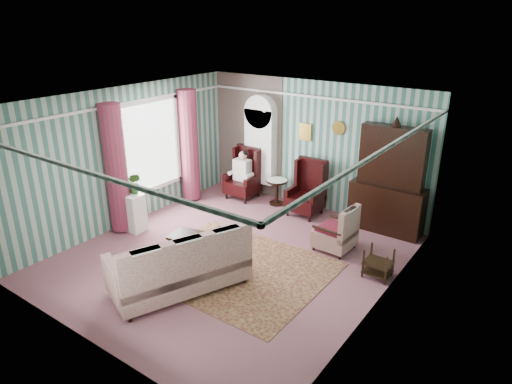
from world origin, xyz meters
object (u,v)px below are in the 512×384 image
Objects in this scene: sofa at (179,261)px; wingback_left at (242,174)px; dresser_hutch at (390,177)px; round_side_table at (277,192)px; seated_woman at (242,175)px; floral_armchair at (335,223)px; wingback_right at (306,189)px; nest_table at (378,263)px; bookcase at (260,152)px; coffee_table at (195,247)px; plant_stand at (132,212)px.

wingback_left is at bearing 45.17° from sofa.
round_side_table is (-2.60, -0.12, -0.88)m from dresser_hutch.
seated_woman is 3.21m from floral_armchair.
nest_table is at bearing -33.75° from wingback_right.
wingback_left is at bearing -122.66° from bookcase.
dresser_hutch is at bearing -2.11° from bookcase.
coffee_table is at bearing 51.19° from sofa.
seated_woman is (-1.75, 0.00, -0.04)m from wingback_right.
wingback_left is at bearing -175.59° from dresser_hutch.
wingback_left reaches higher than seated_woman.
coffee_table is at bearing -3.73° from plant_stand.
bookcase is 1.90× the size of seated_woman.
plant_stand reaches higher than round_side_table.
wingback_right is at bearing -171.23° from dresser_hutch.
wingback_right is at bearing 52.35° from floral_armchair.
nest_table is 1.18m from floral_armchair.
wingback_left and wingback_right have the same top height.
wingback_left is at bearing -170.54° from round_side_table.
seated_woman is 0.96m from round_side_table.
nest_table is 0.24× the size of sofa.
sofa is (-2.50, -2.23, 0.24)m from nest_table.
coffee_table is (-1.94, -1.79, -0.32)m from floral_armchair.
round_side_table is 2.46m from floral_armchair.
sofa is (-1.93, -4.05, -0.67)m from dresser_hutch.
round_side_table is at bearing 93.40° from coffee_table.
coffee_table is (-2.99, -1.32, -0.05)m from nest_table.
seated_woman is 1.47× the size of plant_stand.
round_side_table is (0.90, 0.15, -0.33)m from wingback_left.
wingback_right is 1.67m from floral_armchair.
dresser_hutch is at bearing -16.80° from floral_armchair.
bookcase is 3.25m from dresser_hutch.
nest_table is at bearing -25.70° from sofa.
floral_armchair is at bearing -28.01° from bookcase.
sofa is (1.57, -3.78, -0.12)m from wingback_left.
wingback_left is at bearing 110.60° from coffee_table.
bookcase is at bearing 159.73° from round_side_table.
floral_armchair is at bearing -19.73° from wingback_left.
wingback_right reaches higher than round_side_table.
wingback_right is at bearing 47.16° from plant_stand.
seated_woman is (0.00, 0.00, -0.04)m from wingback_left.
dresser_hutch is at bearing 4.41° from wingback_left.
round_side_table is 0.56× the size of floral_armchair.
plant_stand is (-4.30, -3.02, -0.78)m from dresser_hutch.
bookcase is at bearing 40.18° from sofa.
wingback_left is 1.16× the size of floral_armchair.
seated_woman is at bearing 159.15° from nest_table.
wingback_right is 3.76m from plant_stand.
sofa is 2.41× the size of coffee_table.
sofa is at bearing -72.38° from bookcase.
round_side_table is at bearing 62.64° from floral_armchair.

